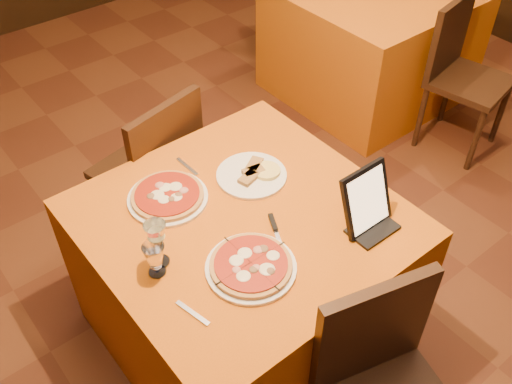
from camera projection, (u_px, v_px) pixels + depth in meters
floor at (301, 287)px, 2.84m from camera, size 6.00×7.00×0.01m
main_table at (244, 279)px, 2.40m from camera, size 1.10×1.10×0.75m
side_table at (369, 43)px, 3.88m from camera, size 1.10×1.10×0.75m
chair_main_far at (145, 170)px, 2.79m from camera, size 0.43×0.43×0.91m
chair_side_near at (470, 82)px, 3.37m from camera, size 0.46×0.46×0.91m
pizza_near at (251, 266)px, 1.94m from camera, size 0.32×0.32×0.03m
pizza_far at (168, 197)px, 2.20m from camera, size 0.31×0.31×0.03m
cutlet_dish at (251, 174)px, 2.30m from camera, size 0.29×0.29×0.03m
wine_glass at (157, 244)px, 1.91m from camera, size 0.08×0.08×0.19m
water_glass at (155, 260)px, 1.90m from camera, size 0.08×0.08×0.13m
tablet at (366, 199)px, 2.03m from camera, size 0.21×0.10×0.24m
knife at (279, 240)px, 2.05m from camera, size 0.10×0.18×0.01m
fork_near at (193, 313)px, 1.82m from camera, size 0.05×0.14×0.01m
fork_far at (187, 167)px, 2.35m from camera, size 0.02×0.14×0.01m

